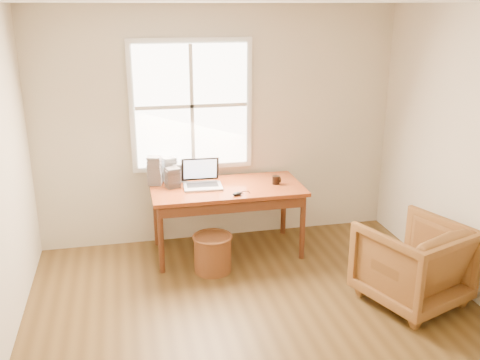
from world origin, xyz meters
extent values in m
cube|color=brown|center=(0.00, 0.00, -0.01)|extent=(4.00, 4.50, 0.02)
cube|color=white|center=(0.00, 0.00, 2.61)|extent=(4.00, 4.50, 0.02)
cube|color=beige|center=(0.00, 2.26, 1.30)|extent=(4.00, 0.02, 2.60)
cube|color=silver|center=(-0.30, 2.22, 1.55)|extent=(1.32, 0.05, 1.42)
cube|color=white|center=(-0.30, 2.19, 1.55)|extent=(1.20, 0.02, 1.30)
cube|color=silver|center=(-0.30, 2.18, 1.55)|extent=(0.04, 0.02, 1.30)
cube|color=silver|center=(-0.30, 2.18, 1.55)|extent=(1.20, 0.02, 0.04)
cube|color=brown|center=(0.00, 1.80, 0.73)|extent=(1.60, 0.80, 0.04)
imported|color=brown|center=(1.42, 0.43, 0.38)|extent=(1.05, 1.06, 0.76)
cylinder|color=brown|center=(-0.23, 1.38, 0.19)|extent=(0.40, 0.40, 0.38)
ellipsoid|color=black|center=(0.05, 1.50, 0.77)|extent=(0.12, 0.09, 0.04)
cylinder|color=black|center=(0.53, 1.77, 0.80)|extent=(0.10, 0.10, 0.09)
cube|color=silver|center=(-0.57, 2.11, 0.89)|extent=(0.16, 0.15, 0.27)
cube|color=#222327|center=(-0.56, 1.90, 0.85)|extent=(0.16, 0.15, 0.21)
cube|color=#A5A4B2|center=(-0.73, 2.03, 0.91)|extent=(0.17, 0.15, 0.31)
cube|color=silver|center=(-0.47, 2.11, 0.85)|extent=(0.17, 0.16, 0.20)
camera|label=1|loc=(-1.02, -3.45, 2.59)|focal=40.00mm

